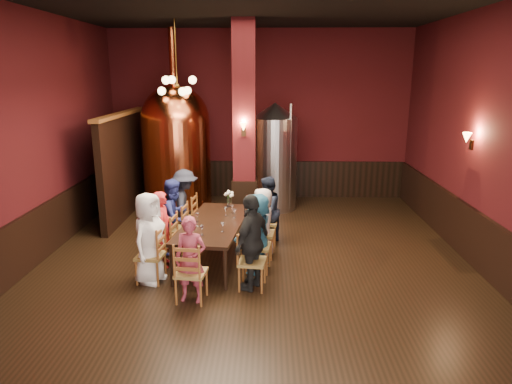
{
  "coord_description": "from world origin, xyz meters",
  "views": [
    {
      "loc": [
        0.24,
        -7.45,
        3.38
      ],
      "look_at": [
        0.03,
        0.2,
        1.37
      ],
      "focal_mm": 32.0,
      "sensor_mm": 36.0,
      "label": 1
    }
  ],
  "objects_px": {
    "person_2": "(175,216)",
    "rose_vase": "(229,196)",
    "steel_vessel": "(275,157)",
    "copper_kettle": "(177,147)",
    "dining_table": "(214,225)",
    "person_0": "(149,238)",
    "person_1": "(163,229)"
  },
  "relations": [
    {
      "from": "person_1",
      "to": "steel_vessel",
      "type": "distance_m",
      "value": 4.21
    },
    {
      "from": "copper_kettle",
      "to": "steel_vessel",
      "type": "bearing_deg",
      "value": 5.02
    },
    {
      "from": "steel_vessel",
      "to": "rose_vase",
      "type": "height_order",
      "value": "steel_vessel"
    },
    {
      "from": "dining_table",
      "to": "rose_vase",
      "type": "distance_m",
      "value": 1.04
    },
    {
      "from": "steel_vessel",
      "to": "person_0",
      "type": "bearing_deg",
      "value": -115.92
    },
    {
      "from": "person_0",
      "to": "person_1",
      "type": "distance_m",
      "value": 0.67
    },
    {
      "from": "person_0",
      "to": "rose_vase",
      "type": "height_order",
      "value": "person_0"
    },
    {
      "from": "person_1",
      "to": "copper_kettle",
      "type": "xyz_separation_m",
      "value": [
        -0.4,
        3.43,
        0.91
      ]
    },
    {
      "from": "copper_kettle",
      "to": "person_0",
      "type": "bearing_deg",
      "value": -85.51
    },
    {
      "from": "dining_table",
      "to": "person_2",
      "type": "bearing_deg",
      "value": 158.78
    },
    {
      "from": "person_2",
      "to": "rose_vase",
      "type": "xyz_separation_m",
      "value": [
        1.0,
        0.56,
        0.25
      ]
    },
    {
      "from": "person_1",
      "to": "person_0",
      "type": "bearing_deg",
      "value": 168.26
    },
    {
      "from": "steel_vessel",
      "to": "rose_vase",
      "type": "relative_size",
      "value": 7.93
    },
    {
      "from": "person_2",
      "to": "rose_vase",
      "type": "height_order",
      "value": "person_2"
    },
    {
      "from": "dining_table",
      "to": "steel_vessel",
      "type": "bearing_deg",
      "value": 78.15
    },
    {
      "from": "copper_kettle",
      "to": "steel_vessel",
      "type": "height_order",
      "value": "copper_kettle"
    },
    {
      "from": "steel_vessel",
      "to": "rose_vase",
      "type": "bearing_deg",
      "value": -111.21
    },
    {
      "from": "copper_kettle",
      "to": "person_2",
      "type": "bearing_deg",
      "value": -80.31
    },
    {
      "from": "person_1",
      "to": "rose_vase",
      "type": "height_order",
      "value": "person_1"
    },
    {
      "from": "rose_vase",
      "to": "steel_vessel",
      "type": "bearing_deg",
      "value": 68.79
    },
    {
      "from": "person_2",
      "to": "copper_kettle",
      "type": "height_order",
      "value": "copper_kettle"
    },
    {
      "from": "person_0",
      "to": "person_2",
      "type": "height_order",
      "value": "person_0"
    },
    {
      "from": "person_1",
      "to": "copper_kettle",
      "type": "height_order",
      "value": "copper_kettle"
    },
    {
      "from": "person_2",
      "to": "rose_vase",
      "type": "bearing_deg",
      "value": -40.47
    },
    {
      "from": "person_2",
      "to": "steel_vessel",
      "type": "distance_m",
      "value": 3.62
    },
    {
      "from": "person_0",
      "to": "rose_vase",
      "type": "distance_m",
      "value": 2.22
    },
    {
      "from": "person_2",
      "to": "steel_vessel",
      "type": "relative_size",
      "value": 0.54
    },
    {
      "from": "dining_table",
      "to": "person_1",
      "type": "xyz_separation_m",
      "value": [
        -0.88,
        -0.23,
        0.0
      ]
    },
    {
      "from": "dining_table",
      "to": "copper_kettle",
      "type": "height_order",
      "value": "copper_kettle"
    },
    {
      "from": "copper_kettle",
      "to": "rose_vase",
      "type": "distance_m",
      "value": 2.73
    },
    {
      "from": "dining_table",
      "to": "person_2",
      "type": "xyz_separation_m",
      "value": [
        -0.81,
        0.42,
        0.03
      ]
    },
    {
      "from": "person_1",
      "to": "person_2",
      "type": "height_order",
      "value": "person_2"
    }
  ]
}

